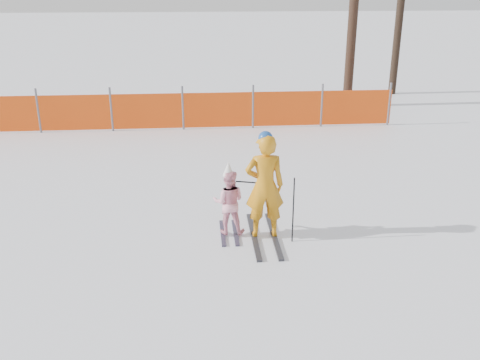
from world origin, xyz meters
TOP-DOWN VIEW (x-y plane):
  - ground at (0.00, 0.00)m, footprint 120.00×120.00m
  - adult at (0.39, 0.38)m, footprint 0.65×1.71m
  - child at (-0.19, 0.55)m, footprint 0.60×0.96m
  - ski_poles at (0.67, 0.25)m, footprint 0.93×0.36m
  - safety_fence at (-3.05, 7.28)m, footprint 16.08×0.06m
  - tree_trunks at (5.23, 10.49)m, footprint 2.52×2.16m

SIDE VIEW (x-z plane):
  - ground at x=0.00m, z-range 0.00..0.00m
  - safety_fence at x=-3.05m, z-range -0.07..1.18m
  - child at x=-0.19m, z-range -0.06..1.25m
  - ski_poles at x=0.67m, z-range 0.10..1.23m
  - adult at x=0.39m, z-range 0.00..1.85m
  - tree_trunks at x=5.23m, z-range -0.32..6.72m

